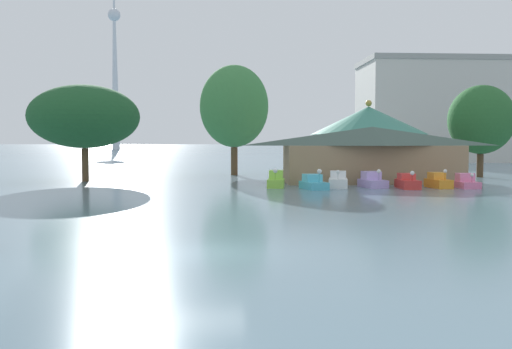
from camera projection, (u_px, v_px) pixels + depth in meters
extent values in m
plane|color=slate|center=(209.00, 252.00, 19.39)|extent=(2000.00, 2000.00, 0.00)
cube|color=#8CCC3F|center=(276.00, 183.00, 47.30)|extent=(1.81, 3.15, 0.71)
cube|color=#A0E24F|center=(276.00, 175.00, 47.62)|extent=(1.37, 1.50, 0.75)
cylinder|color=#8CCC3F|center=(275.00, 177.00, 46.07)|extent=(0.14, 0.14, 0.59)
sphere|color=white|center=(275.00, 171.00, 46.04)|extent=(0.38, 0.38, 0.38)
cube|color=#4CB7CC|center=(314.00, 185.00, 45.55)|extent=(2.18, 3.23, 0.61)
cube|color=#5DCDE2|center=(312.00, 178.00, 45.87)|extent=(1.60, 1.59, 0.62)
cylinder|color=#4CB7CC|center=(319.00, 178.00, 44.37)|extent=(0.14, 0.14, 0.74)
sphere|color=white|center=(319.00, 171.00, 44.34)|extent=(0.39, 0.39, 0.39)
cube|color=white|center=(338.00, 183.00, 46.95)|extent=(2.11, 3.06, 0.78)
cube|color=white|center=(338.00, 175.00, 47.25)|extent=(1.56, 1.51, 0.63)
cylinder|color=white|center=(338.00, 177.00, 45.81)|extent=(0.14, 0.14, 0.47)
sphere|color=white|center=(338.00, 172.00, 45.78)|extent=(0.32, 0.32, 0.32)
cube|color=#B299D8|center=(373.00, 183.00, 47.34)|extent=(2.07, 3.16, 0.66)
cube|color=#C8ADF0|center=(371.00, 175.00, 47.65)|extent=(1.58, 1.52, 0.71)
cylinder|color=#B299D8|center=(379.00, 177.00, 46.15)|extent=(0.14, 0.14, 0.62)
sphere|color=white|center=(379.00, 171.00, 46.12)|extent=(0.33, 0.33, 0.33)
cube|color=red|center=(408.00, 184.00, 46.08)|extent=(1.51, 3.02, 0.73)
cube|color=#E8423C|center=(406.00, 176.00, 46.42)|extent=(1.25, 1.38, 0.53)
cylinder|color=red|center=(412.00, 178.00, 44.86)|extent=(0.14, 0.14, 0.45)
sphere|color=white|center=(412.00, 173.00, 44.83)|extent=(0.36, 0.36, 0.36)
cube|color=orange|center=(438.00, 184.00, 46.78)|extent=(1.62, 2.85, 0.73)
cube|color=gold|center=(437.00, 176.00, 47.08)|extent=(1.26, 1.34, 0.57)
cylinder|color=orange|center=(445.00, 177.00, 45.68)|extent=(0.14, 0.14, 0.60)
sphere|color=white|center=(445.00, 171.00, 45.65)|extent=(0.31, 0.31, 0.31)
cube|color=pink|center=(466.00, 185.00, 46.64)|extent=(1.54, 2.50, 0.55)
cube|color=pink|center=(465.00, 177.00, 46.91)|extent=(1.30, 1.13, 0.69)
cylinder|color=pink|center=(472.00, 180.00, 45.61)|extent=(0.14, 0.14, 0.46)
sphere|color=white|center=(472.00, 175.00, 45.59)|extent=(0.29, 0.29, 0.29)
cube|color=#9E7F5B|center=(372.00, 164.00, 52.44)|extent=(16.49, 5.37, 3.57)
pyramid|color=#42564C|center=(372.00, 136.00, 52.28)|extent=(17.80, 6.17, 1.79)
cylinder|color=brown|center=(368.00, 156.00, 60.98)|extent=(9.25, 9.25, 4.73)
cone|color=#387F6B|center=(368.00, 121.00, 60.75)|extent=(12.87, 12.87, 3.11)
sphere|color=#B7993D|center=(369.00, 103.00, 60.64)|extent=(0.70, 0.70, 0.70)
cylinder|color=brown|center=(85.00, 165.00, 54.38)|extent=(0.66, 0.66, 3.29)
ellipsoid|color=#1E5128|center=(84.00, 117.00, 54.10)|extent=(10.77, 10.77, 6.23)
cylinder|color=brown|center=(234.00, 161.00, 64.94)|extent=(0.80, 0.80, 3.30)
ellipsoid|color=#3D7F42|center=(234.00, 106.00, 64.56)|extent=(8.08, 8.08, 9.63)
cylinder|color=brown|center=(480.00, 166.00, 60.96)|extent=(0.72, 0.72, 2.58)
ellipsoid|color=#28602D|center=(481.00, 120.00, 60.66)|extent=(7.14, 7.14, 7.61)
cube|color=beige|center=(435.00, 113.00, 109.80)|extent=(28.67, 15.50, 19.27)
cube|color=#999993|center=(436.00, 62.00, 109.21)|extent=(29.24, 15.81, 1.00)
cone|color=silver|center=(115.00, 51.00, 292.25)|extent=(4.29, 4.29, 105.26)
sphere|color=silver|center=(114.00, 15.00, 291.14)|extent=(6.55, 6.55, 6.55)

